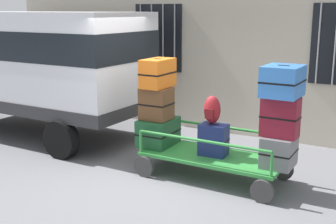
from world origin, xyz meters
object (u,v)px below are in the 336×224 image
Objects in this scene: suitcase_left_bottom at (158,132)px; suitcase_midleft_bottom at (214,140)px; suitcase_left_top at (158,73)px; luggage_cart at (213,159)px; suitcase_center_middle at (280,117)px; suitcase_left_middle at (156,104)px; van at (36,60)px; backpack at (212,110)px; suitcase_center_top at (283,81)px; suitcase_center_bottom at (279,151)px.

suitcase_midleft_bottom is (1.03, -0.03, 0.02)m from suitcase_left_bottom.
luggage_cart is at bearing -1.32° from suitcase_left_top.
luggage_cart is 1.32m from suitcase_center_middle.
suitcase_midleft_bottom is at bearing -1.62° from suitcase_left_bottom.
van is at bearing 171.23° from suitcase_left_middle.
suitcase_midleft_bottom is 1.15m from suitcase_center_middle.
backpack is at bearing -1.29° from suitcase_left_bottom.
backpack is (0.99, -0.02, 0.50)m from suitcase_left_bottom.
luggage_cart is 0.79m from backpack.
suitcase_midleft_bottom is 0.82× the size of suitcase_center_top.
luggage_cart is 1.08m from suitcase_center_bottom.
van is 4.46m from suitcase_midleft_bottom.
luggage_cart is 1.65m from suitcase_left_top.
suitcase_center_middle is 1.33× the size of backpack.
suitcase_left_middle is 0.50m from suitcase_left_top.
suitcase_midleft_bottom is (1.03, -0.02, -0.98)m from suitcase_left_top.
suitcase_midleft_bottom is (-0.00, 0.00, 0.32)m from luggage_cart.
luggage_cart is at bearing -90.00° from suitcase_midleft_bottom.
suitcase_center_middle is at bearing -5.32° from van.
van is 2.12× the size of luggage_cart.
suitcase_center_middle is (5.36, -0.50, -0.46)m from van.
suitcase_midleft_bottom is (4.33, -0.48, -0.96)m from van.
suitcase_left_middle is at bearing -8.77° from van.
suitcase_center_middle is at bearing -0.94° from luggage_cart.
suitcase_left_top is (-1.03, 0.02, 1.29)m from luggage_cart.
suitcase_center_top is (-0.00, 0.02, 0.51)m from suitcase_center_middle.
suitcase_center_bottom is at bearing 90.00° from suitcase_center_middle.
van reaches higher than suitcase_left_middle.
suitcase_midleft_bottom is at bearing -6.36° from van.
suitcase_center_middle reaches higher than suitcase_midleft_bottom.
suitcase_left_top reaches higher than luggage_cart.
suitcase_center_top reaches higher than suitcase_left_middle.
suitcase_left_top is 1.42m from suitcase_midleft_bottom.
suitcase_left_bottom is 1.24× the size of suitcase_center_middle.
backpack is at bearing -6.32° from van.
luggage_cart is (4.33, -0.48, -1.28)m from van.
suitcase_left_middle is 0.86× the size of suitcase_center_top.
suitcase_midleft_bottom is 1.04m from suitcase_center_bottom.
suitcase_left_middle is 0.84× the size of suitcase_left_top.
suitcase_left_middle is at bearing -179.15° from suitcase_center_top.
van is 6.71× the size of suitcase_left_bottom.
suitcase_midleft_bottom is at bearing -1.28° from suitcase_left_top.
suitcase_center_top reaches higher than backpack.
suitcase_left_middle is 0.97× the size of suitcase_center_bottom.
suitcase_left_middle is 1.14m from suitcase_midleft_bottom.
suitcase_center_top is at bearing -0.69° from suitcase_left_bottom.
suitcase_center_top is (1.03, 0.00, 1.01)m from suitcase_midleft_bottom.
suitcase_center_bottom is (2.07, 0.05, -0.50)m from suitcase_left_middle.
suitcase_left_top reaches higher than suitcase_midleft_bottom.
suitcase_left_bottom is 0.50m from suitcase_left_middle.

